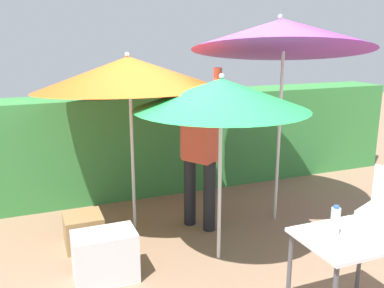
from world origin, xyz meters
name	(u,v)px	position (x,y,z in m)	size (l,w,h in m)	color
ground_plane	(203,252)	(0.00, 0.00, 0.00)	(24.00, 24.00, 0.00)	#937056
hedge_row	(148,143)	(0.00, 2.03, 0.70)	(8.00, 0.70, 1.41)	#38843D
umbrella_rainbow	(221,94)	(0.10, -0.17, 1.68)	(1.66, 1.66, 1.87)	silver
umbrella_orange	(129,74)	(-0.52, 0.85, 1.81)	(2.08, 2.10, 2.05)	silver
umbrella_yellow	(282,35)	(1.14, 0.46, 2.22)	(2.08, 2.06, 2.61)	silver
person_vendor	(200,151)	(0.20, 0.57, 0.93)	(0.38, 0.51, 1.88)	black
cooler_box	(105,256)	(-1.04, -0.15, 0.24)	(0.57, 0.35, 0.48)	silver
crate_cardboard	(84,231)	(-1.14, 0.59, 0.18)	(0.40, 0.40, 0.36)	#9E7A4C
folding_table	(351,246)	(0.60, -1.45, 0.66)	(0.80, 0.60, 0.75)	#4C4C51
bottle_water	(335,221)	(0.47, -1.40, 0.86)	(0.07, 0.07, 0.24)	silver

